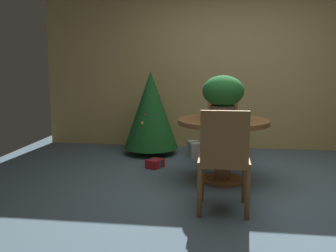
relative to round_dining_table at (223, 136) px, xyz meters
The scene contains 9 objects.
ground_plane 0.66m from the round_dining_table, 64.54° to the right, with size 6.60×6.60×0.00m, color slate.
back_wall_panel 2.00m from the round_dining_table, 84.68° to the left, with size 6.00×0.10×2.60m, color tan.
round_dining_table is the anchor object (origin of this frame).
flower_vase 0.46m from the round_dining_table, 114.54° to the right, with size 0.45×0.45×0.48m.
wooden_chair_far 0.92m from the round_dining_table, 90.00° to the left, with size 0.45×0.42×0.92m.
wooden_chair_near 0.92m from the round_dining_table, 90.00° to the right, with size 0.45×0.45×0.93m.
holiday_tree 1.61m from the round_dining_table, 129.93° to the left, with size 0.79×0.79×1.22m.
gift_box_cream 1.30m from the round_dining_table, 107.96° to the left, with size 0.25×0.34×0.21m.
gift_box_red 1.08m from the round_dining_table, 150.64° to the left, with size 0.24×0.26×0.11m.
Camera 1 is at (-0.23, -3.80, 1.31)m, focal length 40.43 mm.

